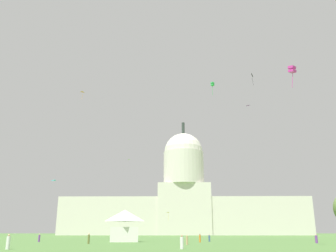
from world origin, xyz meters
TOP-DOWN VIEW (x-y plane):
  - capitol_building at (4.48, 192.60)m, footprint 142.94×24.09m
  - event_tent at (-11.24, 55.24)m, footprint 6.38×5.18m
  - person_denim_near_tent at (6.43, 58.55)m, footprint 0.42×0.42m
  - person_purple_back_right at (24.95, 47.82)m, footprint 0.64×0.64m
  - person_purple_mid_center at (-28.58, 54.86)m, footprint 0.41×0.41m
  - person_white_near_tree_west at (-20.77, 23.48)m, footprint 0.60×0.60m
  - person_olive_front_left at (-15.82, 43.69)m, footprint 0.49×0.49m
  - person_white_aisle_center at (0.02, 25.06)m, footprint 0.56×0.56m
  - person_tan_deep_crowd at (1.09, 39.39)m, footprint 0.36×0.36m
  - person_orange_lawn_far_right at (4.05, 52.59)m, footprint 0.43×0.43m
  - kite_gold_low at (-3.80, 148.31)m, footprint 1.37×1.45m
  - kite_green_high at (10.35, 76.01)m, footprint 1.18×1.18m
  - kite_magenta_mid at (17.82, 30.95)m, footprint 1.31×1.32m
  - kite_violet_high at (20.27, 77.14)m, footprint 1.30×1.30m
  - kite_black_high at (27.77, 100.03)m, footprint 0.57×1.04m
  - kite_orange_high at (-38.40, 114.36)m, footprint 1.63×1.24m
  - kite_lime_mid at (-20.36, 125.42)m, footprint 1.45×1.50m
  - kite_cyan_low at (-23.74, 47.56)m, footprint 1.44×1.50m

SIDE VIEW (x-z plane):
  - person_denim_near_tent at x=6.43m, z-range -0.06..1.41m
  - person_tan_deep_crowd at x=1.09m, z-range -0.06..1.43m
  - person_purple_back_right at x=24.95m, z-range -0.08..1.48m
  - person_purple_mid_center at x=-28.58m, z-range -0.07..1.53m
  - person_white_aisle_center at x=0.02m, z-range -0.08..1.56m
  - person_orange_lawn_far_right at x=4.05m, z-range -0.05..1.59m
  - person_white_near_tree_west at x=-20.77m, z-range -0.08..1.67m
  - person_olive_front_left at x=-15.82m, z-range -0.05..1.71m
  - event_tent at x=-11.24m, z-range 0.02..6.40m
  - kite_gold_low at x=-3.80m, z-range 8.41..11.89m
  - kite_cyan_low at x=-23.74m, z-range 11.05..11.21m
  - capitol_building at x=4.48m, z-range -14.13..53.12m
  - kite_magenta_mid at x=17.82m, z-range 24.75..28.46m
  - kite_lime_mid at x=-20.36m, z-range 30.43..30.59m
  - kite_violet_high at x=20.27m, z-range 36.85..36.98m
  - kite_green_high at x=10.35m, z-range 41.38..45.47m
  - kite_orange_high at x=-38.40m, z-range 54.94..58.18m
  - kite_black_high at x=27.77m, z-range 54.19..59.09m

